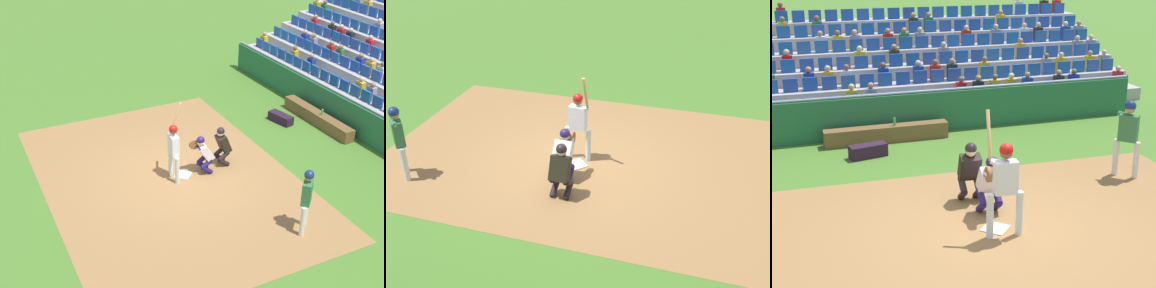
# 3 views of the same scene
# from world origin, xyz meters

# --- Properties ---
(ground_plane) EXTENTS (160.00, 160.00, 0.00)m
(ground_plane) POSITION_xyz_m (0.00, 0.00, 0.00)
(ground_plane) COLOR #457127
(infield_dirt_patch) EXTENTS (10.08, 7.30, 0.01)m
(infield_dirt_patch) POSITION_xyz_m (0.00, 0.50, 0.00)
(infield_dirt_patch) COLOR olive
(infield_dirt_patch) RESTS_ON ground_plane
(home_plate_marker) EXTENTS (0.62, 0.62, 0.02)m
(home_plate_marker) POSITION_xyz_m (0.00, 0.00, 0.02)
(home_plate_marker) COLOR white
(home_plate_marker) RESTS_ON infield_dirt_patch
(batter_at_plate) EXTENTS (0.68, 0.51, 2.31)m
(batter_at_plate) POSITION_xyz_m (-0.03, 0.31, 1.10)
(batter_at_plate) COLOR silver
(batter_at_plate) RESTS_ON ground_plane
(catcher_crouching) EXTENTS (0.48, 0.71, 1.25)m
(catcher_crouching) POSITION_xyz_m (-0.11, -0.61, 0.70)
(catcher_crouching) COLOR #231854
(catcher_crouching) RESTS_ON ground_plane
(home_plate_umpire) EXTENTS (0.49, 0.48, 1.30)m
(home_plate_umpire) POSITION_xyz_m (0.03, -1.35, 0.70)
(home_plate_umpire) COLOR black
(home_plate_umpire) RESTS_ON ground_plane
(dugout_wall) EXTENTS (13.83, 0.24, 1.22)m
(dugout_wall) POSITION_xyz_m (0.00, -6.34, 0.58)
(dugout_wall) COLOR #205E39
(dugout_wall) RESTS_ON ground_plane
(dugout_bench) EXTENTS (3.36, 0.40, 0.44)m
(dugout_bench) POSITION_xyz_m (0.89, -5.79, 0.22)
(dugout_bench) COLOR brown
(dugout_bench) RESTS_ON ground_plane
(water_bottle_on_bench) EXTENTS (0.07, 0.07, 0.21)m
(water_bottle_on_bench) POSITION_xyz_m (0.67, -5.78, 0.55)
(water_bottle_on_bench) COLOR green
(water_bottle_on_bench) RESTS_ON dugout_bench
(equipment_duffel_bag) EXTENTS (0.98, 0.54, 0.33)m
(equipment_duffel_bag) POSITION_xyz_m (1.58, -4.70, 0.16)
(equipment_duffel_bag) COLOR #28152A
(equipment_duffel_bag) RESTS_ON ground_plane
(on_deck_batter) EXTENTS (0.50, 0.52, 1.79)m
(on_deck_batter) POSITION_xyz_m (-3.77, -1.53, 1.09)
(on_deck_batter) COLOR silver
(on_deck_batter) RESTS_ON ground_plane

